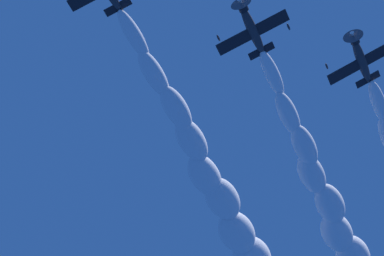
{
  "coord_description": "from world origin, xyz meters",
  "views": [
    {
      "loc": [
        -35.01,
        7.2,
        1.71
      ],
      "look_at": [
        20.03,
        -13.48,
        65.26
      ],
      "focal_mm": 75.05,
      "sensor_mm": 36.0,
      "label": 1
    }
  ],
  "objects": [
    {
      "name": "airplane_left_wingman",
      "position": [
        5.59,
        -14.23,
        65.16
      ],
      "size": [
        6.38,
        6.26,
        2.91
      ],
      "color": "#232328"
    },
    {
      "name": "airplane_right_wingman",
      "position": [
        5.83,
        -26.46,
        66.19
      ],
      "size": [
        6.36,
        6.28,
        2.95
      ],
      "color": "#232328"
    },
    {
      "name": "smoke_trail_lead",
      "position": [
        30.86,
        -22.68,
        63.76
      ],
      "size": [
        36.67,
        34.29,
        5.26
      ],
      "color": "white"
    },
    {
      "name": "smoke_trail_left_wingman",
      "position": [
        30.68,
        -37.73,
        63.78
      ],
      "size": [
        36.42,
        34.78,
        5.54
      ],
      "color": "white"
    }
  ]
}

